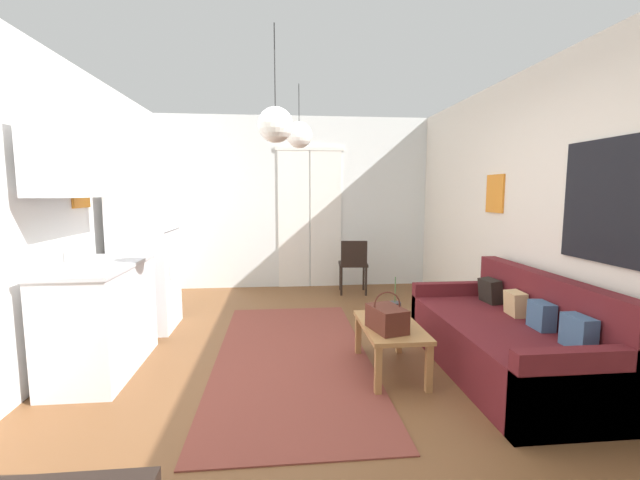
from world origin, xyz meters
TOP-DOWN VIEW (x-y plane):
  - ground_plane at (0.00, 0.00)m, footprint 4.82×7.27m
  - wall_back at (0.01, 3.38)m, footprint 4.42×0.13m
  - wall_right at (2.16, -0.00)m, footprint 0.12×6.87m
  - wall_left at (-2.16, 0.00)m, footprint 0.12×6.87m
  - area_rug at (-0.14, 0.51)m, footprint 1.37×3.04m
  - couch at (1.66, -0.01)m, footprint 0.90×1.93m
  - coffee_table at (0.67, 0.12)m, footprint 0.47×0.86m
  - bamboo_vase at (0.73, 0.21)m, footprint 0.10×0.10m
  - handbag at (0.60, -0.03)m, footprint 0.30×0.38m
  - refrigerator at (-1.71, 1.45)m, footprint 0.61×0.64m
  - kitchen_counter at (-1.77, 0.38)m, footprint 0.59×1.16m
  - accent_chair at (0.83, 2.76)m, footprint 0.46×0.44m
  - pendant_lamp_near at (-0.26, -0.12)m, footprint 0.25×0.25m
  - pendant_lamp_far at (-0.02, 1.47)m, footprint 0.29×0.29m

SIDE VIEW (x-z plane):
  - ground_plane at x=0.00m, z-range -0.10..0.00m
  - area_rug at x=-0.14m, z-range 0.00..0.01m
  - couch at x=1.66m, z-range -0.14..0.69m
  - coffee_table at x=0.67m, z-range 0.14..0.55m
  - accent_chair at x=0.83m, z-range 0.07..0.88m
  - bamboo_vase at x=0.73m, z-range 0.30..0.68m
  - handbag at x=0.60m, z-range 0.35..0.67m
  - kitchen_counter at x=-1.77m, z-range -0.24..1.81m
  - refrigerator at x=-1.71m, z-range 0.00..1.79m
  - wall_back at x=0.01m, z-range -0.01..2.67m
  - wall_left at x=-2.16m, z-range 0.00..2.68m
  - wall_right at x=2.16m, z-range 0.00..2.68m
  - pendant_lamp_near at x=-0.26m, z-range 1.58..2.40m
  - pendant_lamp_far at x=-0.02m, z-range 1.79..2.48m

